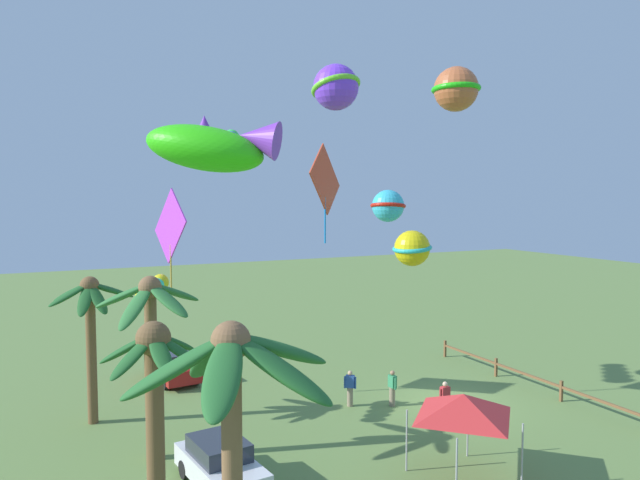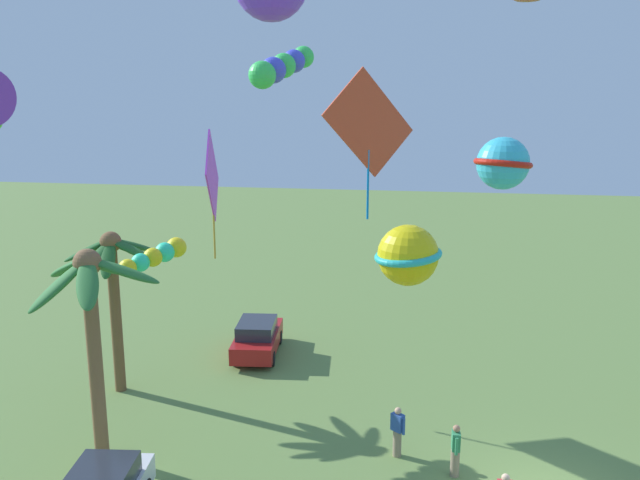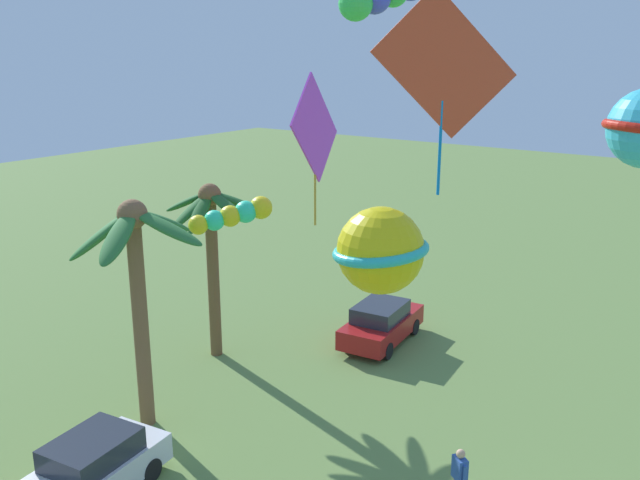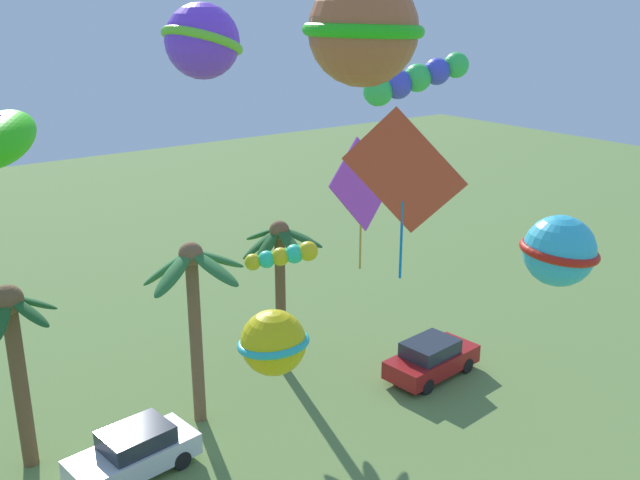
{
  "view_description": "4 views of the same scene",
  "coord_description": "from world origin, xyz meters",
  "px_view_note": "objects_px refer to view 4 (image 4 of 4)",
  "views": [
    {
      "loc": [
        -20.58,
        16.53,
        9.19
      ],
      "look_at": [
        0.85,
        6.1,
        7.49
      ],
      "focal_mm": 33.19,
      "sensor_mm": 36.0,
      "label": 1
    },
    {
      "loc": [
        -16.14,
        3.55,
        10.64
      ],
      "look_at": [
        0.03,
        6.24,
        7.04
      ],
      "focal_mm": 36.27,
      "sensor_mm": 36.0,
      "label": 2
    },
    {
      "loc": [
        -11.0,
        -1.1,
        10.25
      ],
      "look_at": [
        0.5,
        7.12,
        6.29
      ],
      "focal_mm": 38.34,
      "sensor_mm": 36.0,
      "label": 3
    },
    {
      "loc": [
        -9.44,
        -7.15,
        13.75
      ],
      "look_at": [
        1.46,
        7.6,
        7.74
      ],
      "focal_mm": 40.48,
      "sensor_mm": 36.0,
      "label": 4
    }
  ],
  "objects_px": {
    "palm_tree_1": "(14,341)",
    "kite_ball_6": "(202,41)",
    "kite_ball_0": "(559,251)",
    "parked_car_1": "(134,452)",
    "palm_tree_2": "(280,258)",
    "kite_diamond_8": "(404,173)",
    "parked_car_0": "(431,358)",
    "kite_ball_3": "(363,31)",
    "kite_ball_4": "(273,342)",
    "kite_tube_1": "(412,80)",
    "kite_diamond_7": "(361,187)",
    "palm_tree_0": "(194,289)",
    "kite_tube_5": "(284,256)"
  },
  "relations": [
    {
      "from": "kite_diamond_7",
      "to": "kite_diamond_8",
      "type": "bearing_deg",
      "value": -121.44
    },
    {
      "from": "palm_tree_1",
      "to": "kite_ball_4",
      "type": "relative_size",
      "value": 3.17
    },
    {
      "from": "parked_car_0",
      "to": "kite_diamond_7",
      "type": "height_order",
      "value": "kite_diamond_7"
    },
    {
      "from": "kite_tube_5",
      "to": "kite_ball_6",
      "type": "bearing_deg",
      "value": -135.76
    },
    {
      "from": "parked_car_0",
      "to": "kite_tube_1",
      "type": "height_order",
      "value": "kite_tube_1"
    },
    {
      "from": "palm_tree_1",
      "to": "kite_ball_4",
      "type": "height_order",
      "value": "kite_ball_4"
    },
    {
      "from": "kite_tube_1",
      "to": "kite_ball_3",
      "type": "distance_m",
      "value": 10.25
    },
    {
      "from": "kite_ball_0",
      "to": "kite_ball_4",
      "type": "bearing_deg",
      "value": 155.92
    },
    {
      "from": "kite_ball_0",
      "to": "kite_ball_3",
      "type": "relative_size",
      "value": 1.15
    },
    {
      "from": "parked_car_0",
      "to": "kite_diamond_8",
      "type": "height_order",
      "value": "kite_diamond_8"
    },
    {
      "from": "palm_tree_1",
      "to": "kite_diamond_8",
      "type": "relative_size",
      "value": 1.42
    },
    {
      "from": "kite_ball_3",
      "to": "parked_car_1",
      "type": "bearing_deg",
      "value": 94.18
    },
    {
      "from": "kite_ball_3",
      "to": "kite_ball_6",
      "type": "relative_size",
      "value": 0.98
    },
    {
      "from": "palm_tree_1",
      "to": "parked_car_1",
      "type": "distance_m",
      "value": 4.93
    },
    {
      "from": "parked_car_0",
      "to": "kite_ball_3",
      "type": "bearing_deg",
      "value": -141.55
    },
    {
      "from": "parked_car_1",
      "to": "kite_tube_1",
      "type": "bearing_deg",
      "value": -19.75
    },
    {
      "from": "palm_tree_0",
      "to": "kite_ball_3",
      "type": "bearing_deg",
      "value": -101.77
    },
    {
      "from": "palm_tree_0",
      "to": "kite_tube_5",
      "type": "bearing_deg",
      "value": -11.85
    },
    {
      "from": "palm_tree_2",
      "to": "kite_diamond_8",
      "type": "distance_m",
      "value": 11.06
    },
    {
      "from": "kite_ball_0",
      "to": "parked_car_1",
      "type": "bearing_deg",
      "value": 120.74
    },
    {
      "from": "palm_tree_2",
      "to": "kite_ball_0",
      "type": "relative_size",
      "value": 2.55
    },
    {
      "from": "palm_tree_1",
      "to": "kite_ball_6",
      "type": "bearing_deg",
      "value": -65.61
    },
    {
      "from": "palm_tree_1",
      "to": "kite_tube_1",
      "type": "bearing_deg",
      "value": -26.78
    },
    {
      "from": "kite_tube_5",
      "to": "kite_diamond_7",
      "type": "distance_m",
      "value": 3.53
    },
    {
      "from": "palm_tree_0",
      "to": "palm_tree_2",
      "type": "bearing_deg",
      "value": 19.81
    },
    {
      "from": "parked_car_1",
      "to": "kite_ball_0",
      "type": "height_order",
      "value": "kite_ball_0"
    },
    {
      "from": "palm_tree_0",
      "to": "kite_ball_4",
      "type": "bearing_deg",
      "value": -106.61
    },
    {
      "from": "palm_tree_0",
      "to": "kite_ball_3",
      "type": "height_order",
      "value": "kite_ball_3"
    },
    {
      "from": "parked_car_1",
      "to": "kite_diamond_7",
      "type": "xyz_separation_m",
      "value": [
        8.56,
        -0.32,
        7.12
      ]
    },
    {
      "from": "palm_tree_2",
      "to": "parked_car_1",
      "type": "xyz_separation_m",
      "value": [
        -7.49,
        -3.16,
        -3.8
      ]
    },
    {
      "from": "kite_diamond_7",
      "to": "kite_diamond_8",
      "type": "relative_size",
      "value": 1.1
    },
    {
      "from": "kite_ball_3",
      "to": "kite_diamond_7",
      "type": "relative_size",
      "value": 0.44
    },
    {
      "from": "palm_tree_2",
      "to": "parked_car_0",
      "type": "bearing_deg",
      "value": -44.8
    },
    {
      "from": "kite_ball_3",
      "to": "kite_diamond_7",
      "type": "xyz_separation_m",
      "value": [
        7.85,
        9.38,
        -5.5
      ]
    },
    {
      "from": "kite_diamond_8",
      "to": "kite_ball_3",
      "type": "bearing_deg",
      "value": -140.47
    },
    {
      "from": "kite_diamond_8",
      "to": "palm_tree_1",
      "type": "bearing_deg",
      "value": 130.72
    },
    {
      "from": "palm_tree_2",
      "to": "kite_ball_6",
      "type": "bearing_deg",
      "value": -131.78
    },
    {
      "from": "palm_tree_1",
      "to": "parked_car_1",
      "type": "xyz_separation_m",
      "value": [
        2.45,
        -2.44,
        -3.51
      ]
    },
    {
      "from": "kite_tube_1",
      "to": "kite_ball_3",
      "type": "xyz_separation_m",
      "value": [
        -7.51,
        -6.75,
        1.7
      ]
    },
    {
      "from": "parked_car_0",
      "to": "kite_ball_3",
      "type": "xyz_separation_m",
      "value": [
        -10.97,
        -8.71,
        12.62
      ]
    },
    {
      "from": "palm_tree_1",
      "to": "palm_tree_2",
      "type": "xyz_separation_m",
      "value": [
        9.94,
        0.72,
        0.29
      ]
    },
    {
      "from": "kite_tube_1",
      "to": "kite_diamond_7",
      "type": "relative_size",
      "value": 0.65
    },
    {
      "from": "kite_tube_5",
      "to": "kite_diamond_8",
      "type": "xyz_separation_m",
      "value": [
        -1.22,
        -7.09,
        4.35
      ]
    },
    {
      "from": "parked_car_0",
      "to": "palm_tree_1",
      "type": "bearing_deg",
      "value": 166.34
    },
    {
      "from": "parked_car_0",
      "to": "kite_ball_6",
      "type": "relative_size",
      "value": 1.93
    },
    {
      "from": "parked_car_1",
      "to": "kite_diamond_8",
      "type": "bearing_deg",
      "value": -51.22
    },
    {
      "from": "parked_car_1",
      "to": "kite_ball_0",
      "type": "bearing_deg",
      "value": -59.26
    },
    {
      "from": "palm_tree_2",
      "to": "kite_tube_5",
      "type": "distance_m",
      "value": 2.79
    },
    {
      "from": "kite_diamond_7",
      "to": "palm_tree_0",
      "type": "bearing_deg",
      "value": 161.11
    },
    {
      "from": "kite_ball_0",
      "to": "kite_diamond_8",
      "type": "relative_size",
      "value": 0.56
    }
  ]
}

